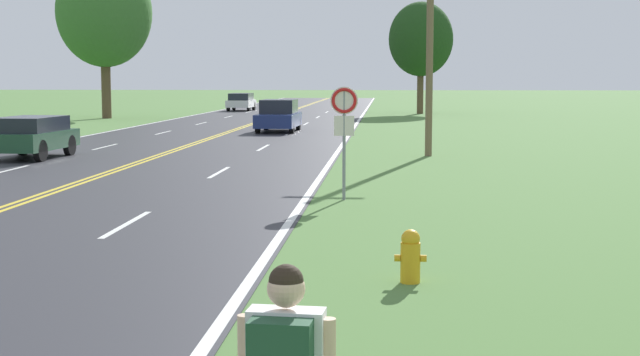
# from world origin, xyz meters

# --- Properties ---
(fire_hydrant) EXTENTS (0.42, 0.26, 0.71)m
(fire_hydrant) POSITION_xyz_m (8.15, 12.25, 0.36)
(fire_hydrant) COLOR gold
(fire_hydrant) RESTS_ON ground
(traffic_sign) EXTENTS (0.60, 0.10, 2.48)m
(traffic_sign) POSITION_xyz_m (6.89, 20.14, 1.87)
(traffic_sign) COLOR gray
(traffic_sign) RESTS_ON ground
(utility_pole_midground) EXTENTS (1.80, 0.24, 7.31)m
(utility_pole_midground) POSITION_xyz_m (9.25, 31.45, 3.81)
(utility_pole_midground) COLOR brown
(utility_pole_midground) RESTS_ON ground
(tree_behind_sign) EXTENTS (6.24, 6.24, 10.56)m
(tree_behind_sign) POSITION_xyz_m (-10.81, 58.87, 6.94)
(tree_behind_sign) COLOR brown
(tree_behind_sign) RESTS_ON ground
(tree_mid_treeline) EXTENTS (4.79, 4.79, 8.30)m
(tree_mid_treeline) POSITION_xyz_m (10.27, 68.01, 5.53)
(tree_mid_treeline) COLOR brown
(tree_mid_treeline) RESTS_ON ground
(car_dark_green_hatchback_mid_far) EXTENTS (2.05, 3.92, 1.39)m
(car_dark_green_hatchback_mid_far) POSITION_xyz_m (-4.01, 29.52, 0.77)
(car_dark_green_hatchback_mid_far) COLOR black
(car_dark_green_hatchback_mid_far) RESTS_ON ground
(car_dark_blue_sedan_receding) EXTENTS (1.90, 4.65, 1.60)m
(car_dark_blue_sedan_receding) POSITION_xyz_m (2.43, 44.86, 0.80)
(car_dark_blue_sedan_receding) COLOR black
(car_dark_blue_sedan_receding) RESTS_ON ground
(car_white_hatchback_distant) EXTENTS (1.94, 3.94, 1.43)m
(car_white_hatchback_distant) POSITION_xyz_m (-4.10, 72.97, 0.78)
(car_white_hatchback_distant) COLOR black
(car_white_hatchback_distant) RESTS_ON ground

